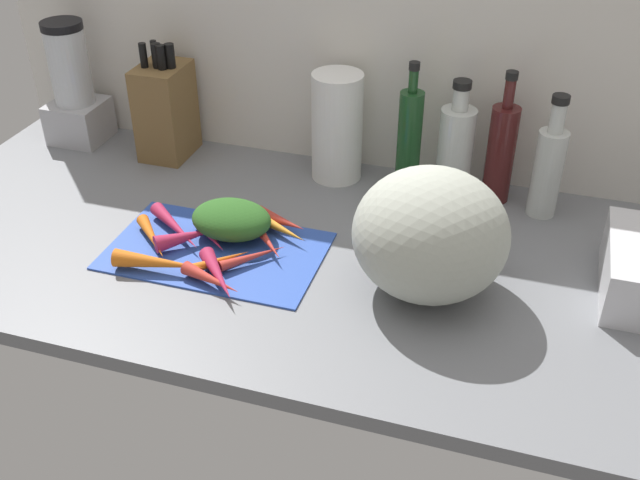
% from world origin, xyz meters
% --- Properties ---
extents(ground_plane, '(1.70, 0.80, 0.03)m').
position_xyz_m(ground_plane, '(0.00, 0.00, -0.01)').
color(ground_plane, slate).
extents(wall_back, '(1.70, 0.03, 0.60)m').
position_xyz_m(wall_back, '(0.00, 0.39, 0.30)').
color(wall_back, silver).
rests_on(wall_back, ground_plane).
extents(cutting_board, '(0.41, 0.26, 0.01)m').
position_xyz_m(cutting_board, '(-0.15, -0.07, 0.00)').
color(cutting_board, '#2D51B7').
rests_on(cutting_board, ground_plane).
extents(carrot_0, '(0.16, 0.13, 0.03)m').
position_xyz_m(carrot_0, '(-0.25, -0.05, 0.02)').
color(carrot_0, '#B2264C').
rests_on(carrot_0, cutting_board).
extents(carrot_1, '(0.14, 0.15, 0.03)m').
position_xyz_m(carrot_1, '(-0.07, -0.02, 0.02)').
color(carrot_1, red).
rests_on(carrot_1, cutting_board).
extents(carrot_2, '(0.14, 0.08, 0.03)m').
position_xyz_m(carrot_2, '(-0.05, 0.02, 0.02)').
color(carrot_2, orange).
rests_on(carrot_2, cutting_board).
extents(carrot_3, '(0.12, 0.12, 0.02)m').
position_xyz_m(carrot_3, '(-0.28, -0.09, 0.02)').
color(carrot_3, orange).
rests_on(carrot_3, cutting_board).
extents(carrot_4, '(0.13, 0.06, 0.03)m').
position_xyz_m(carrot_4, '(-0.11, -0.18, 0.02)').
color(carrot_4, red).
rests_on(carrot_4, cutting_board).
extents(carrot_5, '(0.11, 0.11, 0.03)m').
position_xyz_m(carrot_5, '(-0.21, -0.07, 0.03)').
color(carrot_5, '#B2264C').
rests_on(carrot_5, cutting_board).
extents(carrot_6, '(0.11, 0.10, 0.02)m').
position_xyz_m(carrot_6, '(-0.17, -0.05, 0.02)').
color(carrot_6, '#B2264C').
rests_on(carrot_6, cutting_board).
extents(carrot_7, '(0.18, 0.05, 0.03)m').
position_xyz_m(carrot_7, '(-0.22, -0.17, 0.03)').
color(carrot_7, orange).
rests_on(carrot_7, cutting_board).
extents(carrot_8, '(0.12, 0.06, 0.03)m').
position_xyz_m(carrot_8, '(-0.06, 0.04, 0.02)').
color(carrot_8, red).
rests_on(carrot_8, cutting_board).
extents(carrot_9, '(0.12, 0.13, 0.03)m').
position_xyz_m(carrot_9, '(-0.10, -0.17, 0.02)').
color(carrot_9, '#B2264C').
rests_on(carrot_9, cutting_board).
extents(carrot_10, '(0.11, 0.11, 0.02)m').
position_xyz_m(carrot_10, '(-0.07, -0.09, 0.02)').
color(carrot_10, red).
rests_on(carrot_10, cutting_board).
extents(carrot_11, '(0.10, 0.10, 0.02)m').
position_xyz_m(carrot_11, '(-0.12, -0.12, 0.02)').
color(carrot_11, orange).
rests_on(carrot_11, cutting_board).
extents(carrot_greens_pile, '(0.16, 0.12, 0.07)m').
position_xyz_m(carrot_greens_pile, '(-0.14, -0.01, 0.04)').
color(carrot_greens_pile, '#2D6023').
rests_on(carrot_greens_pile, cutting_board).
extents(winter_squash, '(0.27, 0.26, 0.23)m').
position_xyz_m(winter_squash, '(0.26, -0.07, 0.12)').
color(winter_squash, '#B2B7A8').
rests_on(winter_squash, ground_plane).
extents(knife_block, '(0.10, 0.14, 0.27)m').
position_xyz_m(knife_block, '(-0.43, 0.28, 0.11)').
color(knife_block, brown).
rests_on(knife_block, ground_plane).
extents(blender_appliance, '(0.13, 0.13, 0.30)m').
position_xyz_m(blender_appliance, '(-0.67, 0.29, 0.13)').
color(blender_appliance, '#B2B2B7').
rests_on(blender_appliance, ground_plane).
extents(paper_towel_roll, '(0.11, 0.11, 0.24)m').
position_xyz_m(paper_towel_roll, '(-0.01, 0.30, 0.12)').
color(paper_towel_roll, white).
rests_on(paper_towel_roll, ground_plane).
extents(bottle_0, '(0.05, 0.05, 0.30)m').
position_xyz_m(bottle_0, '(0.15, 0.27, 0.12)').
color(bottle_0, '#19421E').
rests_on(bottle_0, ground_plane).
extents(bottle_1, '(0.08, 0.08, 0.26)m').
position_xyz_m(bottle_1, '(0.25, 0.29, 0.11)').
color(bottle_1, silver).
rests_on(bottle_1, ground_plane).
extents(bottle_2, '(0.06, 0.06, 0.29)m').
position_xyz_m(bottle_2, '(0.34, 0.30, 0.11)').
color(bottle_2, '#471919').
rests_on(bottle_2, ground_plane).
extents(bottle_3, '(0.06, 0.06, 0.26)m').
position_xyz_m(bottle_3, '(0.44, 0.27, 0.11)').
color(bottle_3, silver).
rests_on(bottle_3, ground_plane).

